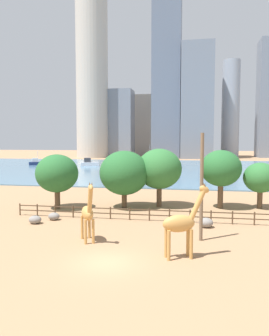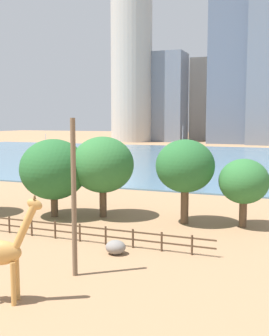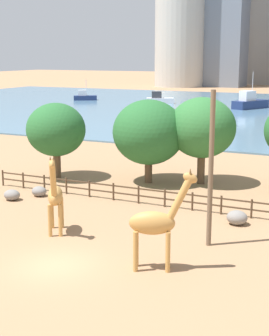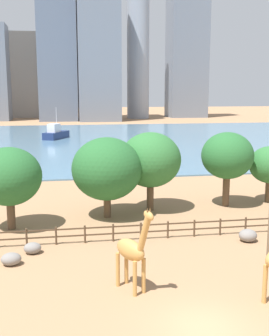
{
  "view_description": "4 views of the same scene",
  "coord_description": "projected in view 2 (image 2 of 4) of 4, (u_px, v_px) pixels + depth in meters",
  "views": [
    {
      "loc": [
        5.58,
        -20.52,
        8.01
      ],
      "look_at": [
        -2.09,
        22.19,
        4.54
      ],
      "focal_mm": 35.0,
      "sensor_mm": 36.0,
      "label": 1
    },
    {
      "loc": [
        17.72,
        -13.68,
        8.62
      ],
      "look_at": [
        3.94,
        20.98,
        4.35
      ],
      "focal_mm": 45.0,
      "sensor_mm": 36.0,
      "label": 2
    },
    {
      "loc": [
        14.1,
        -20.53,
        10.56
      ],
      "look_at": [
        -0.75,
        11.28,
        2.77
      ],
      "focal_mm": 55.0,
      "sensor_mm": 36.0,
      "label": 3
    },
    {
      "loc": [
        -6.11,
        -17.02,
        10.73
      ],
      "look_at": [
        -0.81,
        14.51,
        4.92
      ],
      "focal_mm": 45.0,
      "sensor_mm": 36.0,
      "label": 4
    }
  ],
  "objects": [
    {
      "name": "enclosure_fence",
      "position": [
        36.0,
        226.0,
        31.24
      ],
      "size": [
        26.12,
        0.14,
        1.3
      ],
      "color": "#4C3826",
      "rests_on": "ground"
    },
    {
      "name": "skyline_block_central",
      "position": [
        165.0,
        98.0,
        168.48
      ],
      "size": [
        16.16,
        12.16,
        35.02
      ],
      "primitive_type": "cube",
      "color": "slate",
      "rests_on": "ground"
    },
    {
      "name": "boat_tug",
      "position": [
        181.0,
        152.0,
        96.57
      ],
      "size": [
        6.08,
        8.29,
        7.07
      ],
      "rotation": [
        0.0,
        0.0,
        1.1
      ],
      "color": "navy",
      "rests_on": "harbor_water"
    },
    {
      "name": "boat_sailboat",
      "position": [
        107.0,
        150.0,
        106.27
      ],
      "size": [
        6.19,
        4.18,
        2.57
      ],
      "rotation": [
        0.0,
        0.0,
        0.4
      ],
      "color": "silver",
      "rests_on": "harbor_water"
    },
    {
      "name": "giraffe_tall",
      "position": [
        1.0,
        252.0,
        19.7
      ],
      "size": [
        3.4,
        1.85,
        5.2
      ],
      "rotation": [
        0.0,
        0.0,
        0.38
      ],
      "color": "#C18C47",
      "rests_on": "ground"
    },
    {
      "name": "utility_pole",
      "position": [
        74.0,
        198.0,
        22.97
      ],
      "size": [
        0.28,
        0.28,
        8.73
      ],
      "primitive_type": "cylinder",
      "color": "brown",
      "rests_on": "ground"
    },
    {
      "name": "boulder_near_fence",
      "position": [
        116.0,
        247.0,
        27.12
      ],
      "size": [
        1.33,
        1.21,
        0.91
      ],
      "primitive_type": "ellipsoid",
      "color": "gray",
      "rests_on": "ground"
    },
    {
      "name": "tree_right_small",
      "position": [
        54.0,
        169.0,
        37.25
      ],
      "size": [
        5.97,
        5.97,
        6.96
      ],
      "color": "brown",
      "rests_on": "ground"
    },
    {
      "name": "tree_right_tall",
      "position": [
        103.0,
        165.0,
        37.09
      ],
      "size": [
        5.52,
        5.52,
        7.18
      ],
      "color": "brown",
      "rests_on": "ground"
    },
    {
      "name": "harbor_water",
      "position": [
        213.0,
        159.0,
        91.2
      ],
      "size": [
        180.0,
        86.0,
        0.2
      ],
      "primitive_type": "cube",
      "color": "slate",
      "rests_on": "ground"
    },
    {
      "name": "ground_plane",
      "position": [
        216.0,
        159.0,
        93.98
      ],
      "size": [
        400.0,
        400.0,
        0.0
      ],
      "primitive_type": "plane",
      "color": "#9E7551"
    },
    {
      "name": "tree_left_small",
      "position": [
        185.0,
        166.0,
        34.61
      ],
      "size": [
        4.87,
        4.87,
        7.04
      ],
      "color": "brown",
      "rests_on": "ground"
    },
    {
      "name": "tree_center_broad",
      "position": [
        244.0,
        182.0,
        33.65
      ],
      "size": [
        4.01,
        4.01,
        5.54
      ],
      "color": "brown",
      "rests_on": "ground"
    },
    {
      "name": "boat_barge",
      "position": [
        44.0,
        148.0,
        113.14
      ],
      "size": [
        5.47,
        4.38,
        4.74
      ],
      "rotation": [
        0.0,
        0.0,
        0.55
      ],
      "color": "navy",
      "rests_on": "harbor_water"
    },
    {
      "name": "skyline_tower_glass",
      "position": [
        131.0,
        19.0,
        163.48
      ],
      "size": [
        16.26,
        16.26,
        95.09
      ],
      "primitive_type": "cylinder",
      "color": "#B7B2A8",
      "rests_on": "ground"
    },
    {
      "name": "skyline_block_right",
      "position": [
        207.0,
        100.0,
        181.44
      ],
      "size": [
        12.92,
        10.0,
        34.76
      ],
      "primitive_type": "cube",
      "color": "#B7B2A8",
      "rests_on": "ground"
    }
  ]
}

